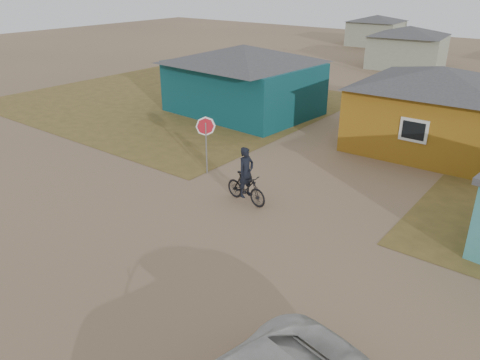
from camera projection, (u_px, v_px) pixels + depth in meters
name	position (u px, v px, depth m)	size (l,w,h in m)	color
ground	(194.00, 257.00, 13.86)	(120.00, 120.00, 0.00)	#876A4E
grass_nw	(173.00, 100.00, 31.11)	(20.00, 18.00, 0.00)	brown
house_teal	(243.00, 78.00, 27.55)	(8.93, 7.08, 4.00)	#0B383F
house_yellow	(437.00, 107.00, 21.76)	(7.72, 6.76, 3.90)	#946316
house_pale_west	(408.00, 46.00, 41.04)	(7.04, 6.15, 3.60)	gray
house_pale_north	(376.00, 30.00, 54.24)	(6.28, 5.81, 3.40)	gray
stop_sign	(206.00, 132.00, 18.96)	(0.75, 0.37, 2.47)	gray
cyclist	(246.00, 183.00, 16.91)	(1.93, 0.76, 2.13)	black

